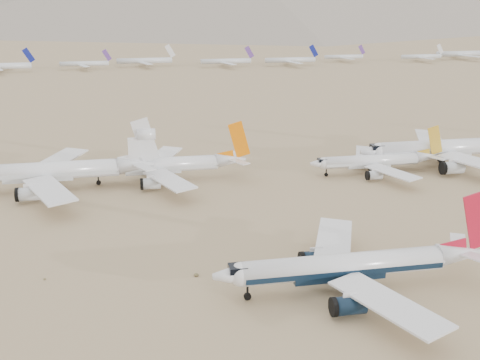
{
  "coord_description": "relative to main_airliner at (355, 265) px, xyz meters",
  "views": [
    {
      "loc": [
        -42.1,
        -91.68,
        53.93
      ],
      "look_at": [
        -14.41,
        51.95,
        7.0
      ],
      "focal_mm": 45.0,
      "sensor_mm": 36.0,
      "label": 1
    }
  ],
  "objects": [
    {
      "name": "distant_storage_row",
      "position": [
        13.87,
        335.37,
        -0.69
      ],
      "size": [
        558.36,
        53.17,
        14.41
      ],
      "color": "silver",
      "rests_on": "ground"
    },
    {
      "name": "ground",
      "position": [
        2.1,
        -3.3,
        -4.98
      ],
      "size": [
        7000.0,
        7000.0,
        0.0
      ],
      "primitive_type": "plane",
      "color": "olive",
      "rests_on": "ground"
    },
    {
      "name": "main_airliner",
      "position": [
        0.0,
        0.0,
        0.0
      ],
      "size": [
        51.3,
        50.11,
        18.1
      ],
      "color": "silver",
      "rests_on": "ground"
    },
    {
      "name": "row2_orange_tail",
      "position": [
        -30.11,
        73.37,
        -0.21
      ],
      "size": [
        47.64,
        46.61,
        16.99
      ],
      "color": "silver",
      "rests_on": "ground"
    },
    {
      "name": "row2_white_trijet",
      "position": [
        -60.37,
        70.97,
        0.71
      ],
      "size": [
        55.47,
        54.21,
        19.66
      ],
      "color": "silver",
      "rests_on": "ground"
    },
    {
      "name": "row2_gold_tail",
      "position": [
        33.54,
        68.71,
        -1.0
      ],
      "size": [
        39.9,
        39.02,
        14.21
      ],
      "color": "silver",
      "rests_on": "ground"
    },
    {
      "name": "row2_navy_widebody",
      "position": [
        59.86,
        72.16,
        0.76
      ],
      "size": [
        57.81,
        56.53,
        20.57
      ],
      "color": "silver",
      "rests_on": "ground"
    }
  ]
}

